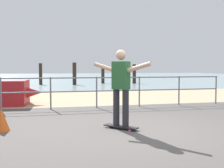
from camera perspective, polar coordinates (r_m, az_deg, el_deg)
ground_plane at (r=5.12m, az=10.46°, el=-12.01°), size 24.00×10.00×0.04m
beach_strip at (r=12.74m, az=-4.38°, el=-2.75°), size 24.00×6.00×0.04m
sea_surface at (r=40.58m, az=-10.74°, el=1.38°), size 72.00×50.00×0.04m
railing_fence at (r=9.18m, az=-7.72°, el=-0.80°), size 10.48×0.05×1.05m
skateboard at (r=6.17m, az=1.81°, el=-8.66°), size 0.68×0.73×0.08m
skateboarder at (r=6.05m, az=1.83°, el=0.18°), size 1.02×1.15×1.65m
groyne_post_1 at (r=22.81m, az=-14.31°, el=1.98°), size 0.26×0.26×1.70m
groyne_post_2 at (r=21.95m, az=-7.64°, el=2.06°), size 0.30×0.30×1.75m
groyne_post_3 at (r=23.81m, az=-1.86°, el=1.78°), size 0.27×0.27×1.41m
groyne_post_4 at (r=23.77m, az=4.55°, el=2.05°), size 0.30×0.30×1.64m
traffic_cone at (r=6.37m, az=-21.57°, el=-6.85°), size 0.36×0.36×0.50m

